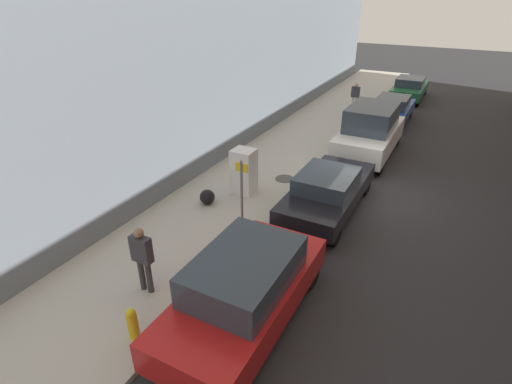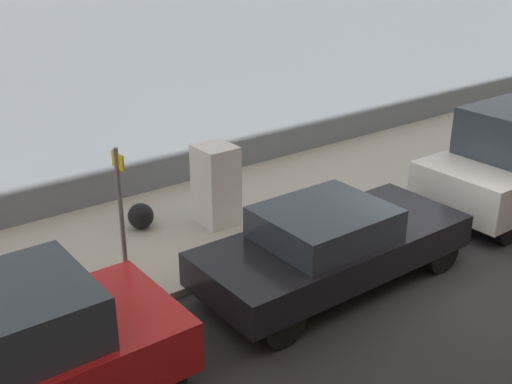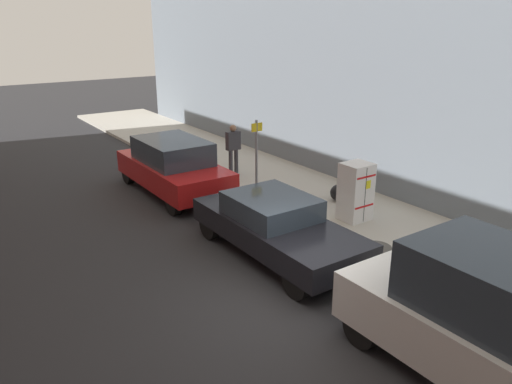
% 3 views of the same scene
% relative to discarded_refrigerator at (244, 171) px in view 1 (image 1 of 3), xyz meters
% --- Properties ---
extents(ground_plane, '(80.00, 80.00, 0.00)m').
position_rel_discarded_refrigerator_xyz_m(ground_plane, '(3.87, 2.08, -0.91)').
color(ground_plane, '#28282B').
extents(sidewalk_slab, '(3.93, 44.00, 0.13)m').
position_rel_discarded_refrigerator_xyz_m(sidewalk_slab, '(-0.21, 2.08, -0.85)').
color(sidewalk_slab, '#B2ADA0').
rests_on(sidewalk_slab, ground).
extents(building_facade_near, '(2.42, 39.60, 9.78)m').
position_rel_discarded_refrigerator_xyz_m(building_facade_near, '(-3.38, 2.08, 3.98)').
color(building_facade_near, slate).
rests_on(building_facade_near, ground).
extents(discarded_refrigerator, '(0.75, 0.69, 1.56)m').
position_rel_discarded_refrigerator_xyz_m(discarded_refrigerator, '(0.00, 0.00, 0.00)').
color(discarded_refrigerator, white).
rests_on(discarded_refrigerator, sidewalk_slab).
extents(manhole_cover, '(0.70, 0.70, 0.02)m').
position_rel_discarded_refrigerator_xyz_m(manhole_cover, '(0.83, 1.60, -0.77)').
color(manhole_cover, '#47443F').
rests_on(manhole_cover, sidewalk_slab).
extents(street_sign_post, '(0.36, 0.07, 2.45)m').
position_rel_discarded_refrigerator_xyz_m(street_sign_post, '(1.41, -2.61, 0.59)').
color(street_sign_post, slate).
rests_on(street_sign_post, sidewalk_slab).
extents(fire_hydrant, '(0.22, 0.22, 0.75)m').
position_rel_discarded_refrigerator_xyz_m(fire_hydrant, '(1.17, -6.68, -0.40)').
color(fire_hydrant, gold).
rests_on(fire_hydrant, sidewalk_slab).
extents(trash_bag, '(0.50, 0.50, 0.50)m').
position_rel_discarded_refrigerator_xyz_m(trash_bag, '(-0.65, -1.30, -0.53)').
color(trash_bag, black).
rests_on(trash_bag, sidewalk_slab).
extents(pedestrian_walking_far, '(0.50, 0.23, 1.72)m').
position_rel_discarded_refrigerator_xyz_m(pedestrian_walking_far, '(0.43, -5.45, 0.22)').
color(pedestrian_walking_far, '#333338').
rests_on(pedestrian_walking_far, sidewalk_slab).
extents(pedestrian_standing_near, '(0.44, 0.22, 1.54)m').
position_rel_discarded_refrigerator_xyz_m(pedestrian_standing_near, '(0.61, 11.73, 0.09)').
color(pedestrian_standing_near, beige).
rests_on(pedestrian_standing_near, sidewalk_slab).
extents(parked_suv_red, '(1.98, 4.66, 1.73)m').
position_rel_discarded_refrigerator_xyz_m(parked_suv_red, '(2.89, -5.10, -0.02)').
color(parked_suv_red, red).
rests_on(parked_suv_red, ground).
extents(parked_sedan_dark, '(1.89, 4.70, 1.41)m').
position_rel_discarded_refrigerator_xyz_m(parked_sedan_dark, '(2.89, 0.31, -0.17)').
color(parked_sedan_dark, black).
rests_on(parked_sedan_dark, ground).
extents(parked_van_white, '(2.05, 4.76, 2.15)m').
position_rel_discarded_refrigerator_xyz_m(parked_van_white, '(2.89, 5.72, 0.15)').
color(parked_van_white, silver).
rests_on(parked_van_white, ground).
extents(parked_hatchback_blue, '(1.71, 4.14, 1.43)m').
position_rel_discarded_refrigerator_xyz_m(parked_hatchback_blue, '(2.89, 10.78, -0.19)').
color(parked_hatchback_blue, '#23479E').
rests_on(parked_hatchback_blue, ground).
extents(parked_sedan_green, '(1.79, 4.40, 1.37)m').
position_rel_discarded_refrigerator_xyz_m(parked_sedan_green, '(2.89, 16.35, -0.21)').
color(parked_sedan_green, '#1E6038').
rests_on(parked_sedan_green, ground).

